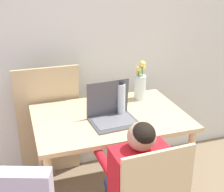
{
  "coord_description": "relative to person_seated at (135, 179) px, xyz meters",
  "views": [
    {
      "loc": [
        -0.91,
        -0.29,
        1.75
      ],
      "look_at": [
        -0.3,
        1.58,
        0.93
      ],
      "focal_mm": 50.0,
      "sensor_mm": 36.0,
      "label": 1
    }
  ],
  "objects": [
    {
      "name": "wall_back",
      "position": [
        0.33,
        1.18,
        0.62
      ],
      "size": [
        6.4,
        0.05,
        2.5
      ],
      "color": "silver",
      "rests_on": "ground_plane"
    },
    {
      "name": "dining_table",
      "position": [
        0.04,
        0.6,
        0.02
      ],
      "size": [
        1.09,
        0.75,
        0.75
      ],
      "color": "#D6B784",
      "rests_on": "ground_plane"
    },
    {
      "name": "person_seated",
      "position": [
        0.0,
        0.0,
        0.0
      ],
      "size": [
        0.34,
        0.43,
        1.03
      ],
      "rotation": [
        0.0,
        0.0,
        3.18
      ],
      "color": "red",
      "rests_on": "ground_plane"
    },
    {
      "name": "laptop",
      "position": [
        0.03,
        0.53,
        0.18
      ],
      "size": [
        0.33,
        0.29,
        0.27
      ],
      "rotation": [
        0.0,
        0.0,
        0.08
      ],
      "color": "#4C4C51",
      "rests_on": "dining_table"
    },
    {
      "name": "flower_vase",
      "position": [
        0.37,
        0.82,
        0.24
      ],
      "size": [
        0.09,
        0.09,
        0.33
      ],
      "color": "silver",
      "rests_on": "dining_table"
    },
    {
      "name": "water_bottle",
      "position": [
        0.13,
        0.6,
        0.24
      ],
      "size": [
        0.06,
        0.06,
        0.26
      ],
      "color": "silver",
      "rests_on": "dining_table"
    },
    {
      "name": "cardboard_panel",
      "position": [
        -0.36,
        1.05,
        -0.12
      ],
      "size": [
        0.51,
        0.16,
        1.04
      ],
      "color": "tan",
      "rests_on": "ground_plane"
    }
  ]
}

